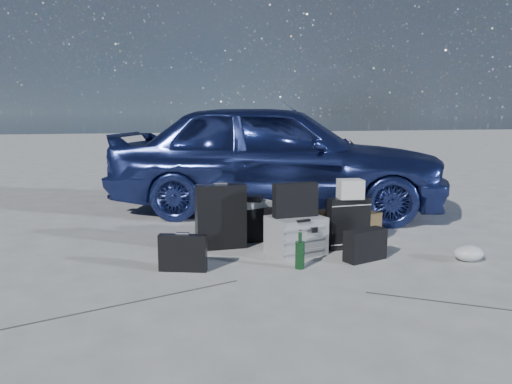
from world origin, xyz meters
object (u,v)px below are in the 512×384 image
briefcase (183,253)px  cardboard_box (357,225)px  suitcase_left (221,217)px  car (277,157)px  green_bottle (300,250)px  suitcase_right (348,223)px  duffel_bag (250,223)px  pelican_case (296,235)px

briefcase → cardboard_box: bearing=36.9°
briefcase → suitcase_left: (0.46, 0.66, 0.16)m
car → green_bottle: size_ratio=13.48×
suitcase_left → suitcase_right: 1.29m
suitcase_right → duffel_bag: size_ratio=0.71×
car → duffel_bag: (-0.73, -1.42, -0.59)m
suitcase_left → green_bottle: (0.55, -0.85, -0.16)m
cardboard_box → suitcase_left: bearing=179.3°
car → cardboard_box: size_ratio=11.17×
duffel_bag → green_bottle: (0.18, -1.11, -0.01)m
suitcase_right → green_bottle: size_ratio=1.55×
duffel_bag → cardboard_box: size_ratio=1.79×
suitcase_right → green_bottle: bearing=-145.2°
cardboard_box → briefcase: bearing=-162.0°
duffel_bag → cardboard_box: bearing=-16.6°
briefcase → suitcase_left: size_ratio=0.64×
suitcase_left → duffel_bag: size_ratio=0.90×
car → green_bottle: (-0.55, -2.52, -0.60)m
pelican_case → cardboard_box: pelican_case is taller
car → cardboard_box: (0.40, -1.69, -0.62)m
suitcase_left → briefcase: bearing=-126.2°
car → suitcase_right: car is taller
suitcase_left → cardboard_box: bearing=-1.9°
car → cardboard_box: bearing=-144.4°
suitcase_right → cardboard_box: size_ratio=1.28×
briefcase → cardboard_box: 2.06m
duffel_bag → green_bottle: duffel_bag is taller
car → cardboard_box: car is taller
car → briefcase: size_ratio=10.79×
pelican_case → suitcase_left: suitcase_left is taller
pelican_case → suitcase_left: size_ratio=0.77×
briefcase → green_bottle: (1.01, -0.19, 0.00)m
briefcase → duffel_bag: (0.83, 0.91, 0.02)m
suitcase_left → cardboard_box: size_ratio=1.62×
briefcase → green_bottle: size_ratio=1.25×
pelican_case → green_bottle: 0.50m
briefcase → duffel_bag: duffel_bag is taller
suitcase_left → cardboard_box: 1.51m
green_bottle → suitcase_right: bearing=36.9°
pelican_case → briefcase: 1.18m
pelican_case → duffel_bag: (-0.31, 0.62, -0.00)m
car → duffel_bag: car is taller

